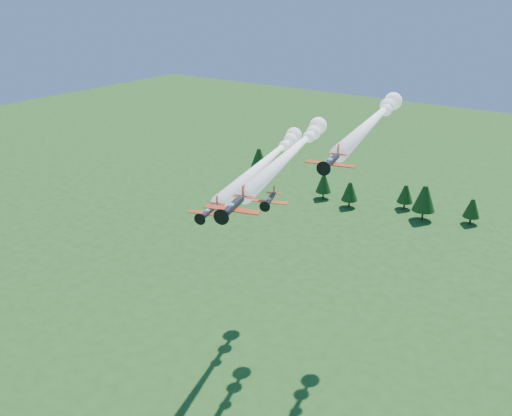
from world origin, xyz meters
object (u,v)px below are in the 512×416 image
Objects in this scene: plane_left at (270,158)px; plane_right at (375,118)px; plane_lead at (294,149)px; plane_slot at (270,200)px.

plane_right is at bearing -4.47° from plane_left.
plane_lead is 1.00× the size of plane_left.
plane_slot is (3.75, -13.68, -4.80)m from plane_lead.
plane_right reaches higher than plane_left.
plane_left is 7.50× the size of plane_slot.
plane_right is (11.10, 10.06, 5.41)m from plane_lead.
plane_lead is at bearing -48.33° from plane_left.
plane_lead is 7.48× the size of plane_slot.
plane_slot is (-7.35, -23.75, -10.20)m from plane_right.
plane_right reaches higher than plane_slot.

